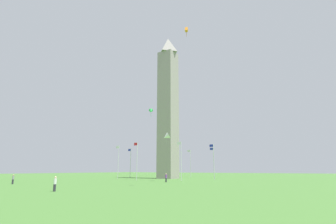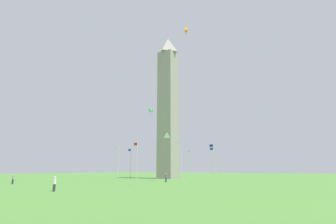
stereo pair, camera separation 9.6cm
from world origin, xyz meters
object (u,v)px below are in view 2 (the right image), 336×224
at_px(flagpole_w, 190,162).
at_px(person_gray_shirt, 13,179).
at_px(flagpole_ne, 118,160).
at_px(flagpole_nw, 159,162).
at_px(flagpole_s, 214,160).
at_px(person_purple_shirt, 166,178).
at_px(flagpole_se, 181,159).
at_px(kite_orange_box, 186,30).
at_px(kite_white_delta, 166,137).
at_px(flagpole_e, 137,159).
at_px(flagpole_sw, 214,161).
at_px(kite_green_delta, 151,111).
at_px(obelisk_monument, 168,104).
at_px(person_white_shirt, 54,184).
at_px(flagpole_n, 130,162).

distance_m(flagpole_w, person_gray_shirt, 51.84).
distance_m(flagpole_ne, flagpole_nw, 19.34).
xyz_separation_m(flagpole_s, flagpole_w, (13.68, -13.68, 0.00)).
bearing_deg(person_purple_shirt, flagpole_ne, 15.58).
relative_size(flagpole_se, kite_orange_box, 5.61).
bearing_deg(flagpole_ne, kite_orange_box, 147.92).
bearing_deg(kite_white_delta, flagpole_ne, -14.67).
distance_m(flagpole_se, person_gray_shirt, 32.98).
xyz_separation_m(flagpole_e, flagpole_sw, (-9.67, -23.35, 0.00)).
relative_size(kite_white_delta, kite_green_delta, 1.29).
bearing_deg(flagpole_s, kite_white_delta, 71.31).
relative_size(obelisk_monument, flagpole_ne, 4.78).
bearing_deg(flagpole_ne, flagpole_e, 157.50).
distance_m(flagpole_s, person_white_shirt, 42.88).
relative_size(flagpole_s, kite_green_delta, 3.94).
xyz_separation_m(flagpole_se, flagpole_s, (-4.01, -9.67, 0.00)).
relative_size(flagpole_e, flagpole_w, 1.00).
bearing_deg(flagpole_se, kite_green_delta, -12.26).
bearing_deg(flagpole_nw, person_white_shirt, 112.18).
distance_m(flagpole_ne, kite_white_delta, 19.63).
xyz_separation_m(flagpole_e, flagpole_s, (-13.68, -13.68, 0.00)).
bearing_deg(flagpole_nw, kite_green_delta, 117.73).
relative_size(flagpole_e, kite_white_delta, 3.05).
xyz_separation_m(obelisk_monument, person_gray_shirt, (7.73, 37.43, -20.40)).
height_order(flagpole_n, person_purple_shirt, flagpole_n).
bearing_deg(flagpole_nw, kite_orange_box, 129.00).
height_order(flagpole_e, person_white_shirt, flagpole_e).
height_order(flagpole_n, kite_orange_box, kite_orange_box).
xyz_separation_m(flagpole_w, person_white_shirt, (-11.66, 56.33, -3.99)).
relative_size(flagpole_n, person_purple_shirt, 5.24).
relative_size(flagpole_s, flagpole_w, 1.00).
height_order(flagpole_sw, kite_orange_box, kite_orange_box).
distance_m(flagpole_s, person_purple_shirt, 18.17).
xyz_separation_m(person_purple_shirt, kite_green_delta, (11.32, -10.04, 16.94)).
height_order(flagpole_e, kite_green_delta, kite_green_delta).
bearing_deg(flagpole_e, obelisk_monument, -90.23).
bearing_deg(kite_white_delta, flagpole_e, -5.36).
distance_m(flagpole_sw, kite_orange_box, 45.29).
bearing_deg(person_gray_shirt, flagpole_n, 3.94).
height_order(flagpole_se, person_white_shirt, flagpole_se).
relative_size(kite_orange_box, kite_green_delta, 0.70).
distance_m(flagpole_n, flagpole_sw, 25.27).
bearing_deg(flagpole_se, person_white_shirt, 93.44).
bearing_deg(flagpole_n, flagpole_s, 180.00).
height_order(flagpole_ne, kite_green_delta, kite_green_delta).
height_order(flagpole_w, person_gray_shirt, flagpole_w).
relative_size(obelisk_monument, flagpole_s, 4.78).
relative_size(person_white_shirt, kite_orange_box, 1.07).
xyz_separation_m(obelisk_monument, kite_white_delta, (-8.72, 14.50, -11.70)).
bearing_deg(flagpole_se, kite_orange_box, 122.01).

